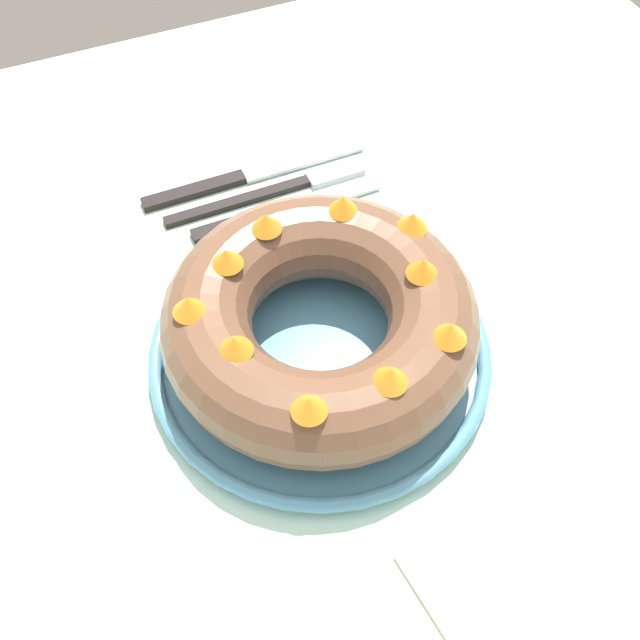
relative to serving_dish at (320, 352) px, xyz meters
The scene contains 8 objects.
ground_plane 0.79m from the serving_dish, 28.22° to the right, with size 8.00×8.00×0.00m, color #4C4742.
dining_table 0.11m from the serving_dish, 28.22° to the right, with size 1.12×1.23×0.78m.
serving_dish is the anchor object (origin of this frame).
bundt_cake 0.05m from the serving_dish, 33.05° to the left, with size 0.26×0.26×0.09m.
fork 0.21m from the serving_dish, 167.44° to the left, with size 0.02×0.22×0.01m.
serving_knife 0.24m from the serving_dish, behind, with size 0.02×0.24×0.01m.
cake_knife 0.18m from the serving_dish, behind, with size 0.02×0.20×0.01m.
napkin 0.27m from the serving_dish, 10.56° to the left, with size 0.17×0.12×0.00m, color beige.
Camera 1 is at (0.31, -0.13, 1.31)m, focal length 42.00 mm.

